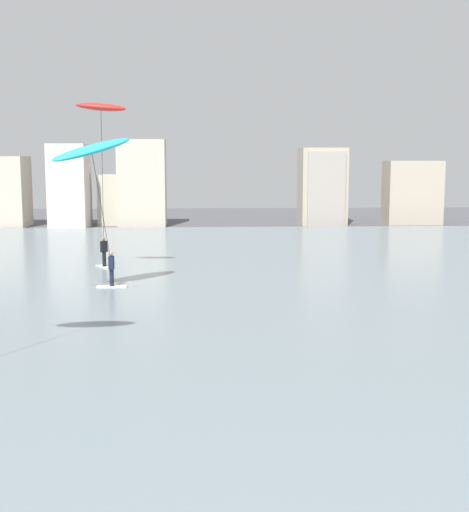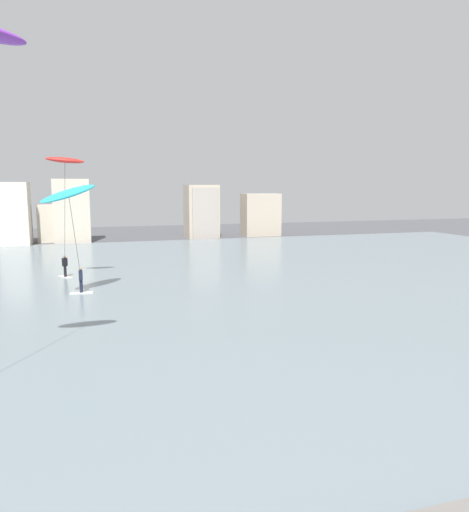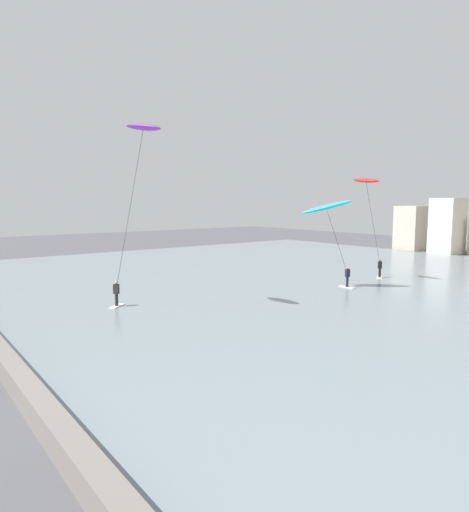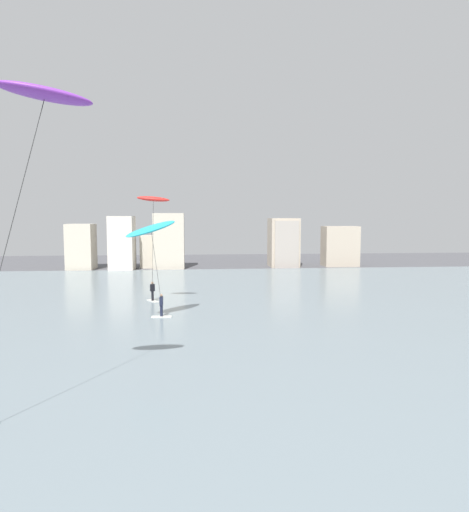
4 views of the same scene
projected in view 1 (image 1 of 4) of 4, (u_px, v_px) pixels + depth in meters
water_bay at (259, 280)px, 34.29m from camera, size 84.00×52.00×0.10m
far_shore_buildings at (209, 189)px, 61.93m from camera, size 40.31×5.95×7.58m
kitesurfer_red at (101, 132)px, 34.34m from camera, size 2.45×4.11×8.64m
kitesurfer_cyan at (93, 159)px, 29.22m from camera, size 3.66×4.08×6.92m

